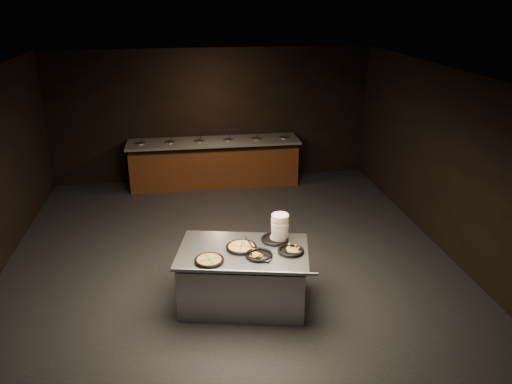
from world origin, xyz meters
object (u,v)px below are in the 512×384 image
serving_counter (243,278)px  plate_stack (280,227)px  pan_cheese_whole (241,247)px  pan_veggie_whole (209,260)px

serving_counter → plate_stack: (0.54, 0.25, 0.60)m
serving_counter → plate_stack: plate_stack is taller
pan_cheese_whole → pan_veggie_whole: bearing=-147.0°
plate_stack → pan_cheese_whole: size_ratio=0.88×
pan_cheese_whole → plate_stack: bearing=18.9°
plate_stack → pan_cheese_whole: bearing=-161.1°
serving_counter → pan_cheese_whole: bearing=117.1°
pan_veggie_whole → pan_cheese_whole: bearing=33.0°
serving_counter → pan_veggie_whole: 0.68m
pan_veggie_whole → plate_stack: bearing=25.6°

